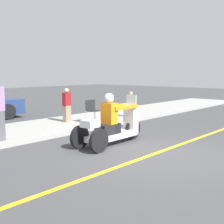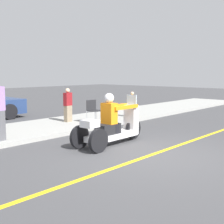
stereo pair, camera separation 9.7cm
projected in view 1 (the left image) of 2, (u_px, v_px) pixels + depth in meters
name	position (u px, v px, depth m)	size (l,w,h in m)	color
ground_plane	(152.00, 155.00, 7.36)	(60.00, 60.00, 0.00)	#424244
lane_stripe	(156.00, 153.00, 7.50)	(24.00, 0.12, 0.01)	gold
sidewalk_strip	(36.00, 129.00, 10.33)	(28.00, 2.80, 0.12)	#9E9E99
motorcycle_trike	(112.00, 126.00, 8.35)	(2.39, 0.77, 1.39)	black
spectator_far_back	(67.00, 106.00, 11.40)	(0.31, 0.20, 1.23)	gray
spectator_by_tree	(131.00, 105.00, 12.60)	(0.25, 0.15, 1.03)	#726656
folding_chair_curbside	(93.00, 109.00, 11.17)	(0.49, 0.49, 0.82)	#A5A8AD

